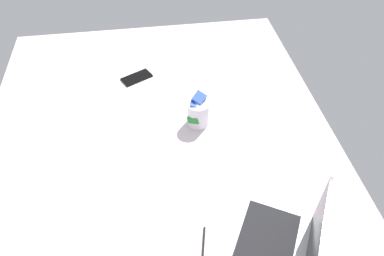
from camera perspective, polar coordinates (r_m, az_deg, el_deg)
The scene contains 5 objects.
bed_mattress at distance 150.52cm, azimuth -4.74°, elevation -5.06°, with size 180.00×140.00×18.00cm, color silver.
laptop at distance 117.36cm, azimuth 13.74°, elevation -17.81°, with size 40.05×36.29×23.00cm.
snack_cup at distance 147.67cm, azimuth 0.88°, elevation 2.41°, with size 10.74×9.53×14.45cm.
cell_phone at distance 176.20cm, azimuth -8.62°, elevation 7.78°, with size 6.80×14.00×0.80cm, color black.
charger_cable at distance 118.44cm, azimuth 1.72°, elevation -18.79°, with size 17.00×0.60×0.60cm, color black.
Camera 1 is at (95.79, -1.55, 125.10)cm, focal length 34.21 mm.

